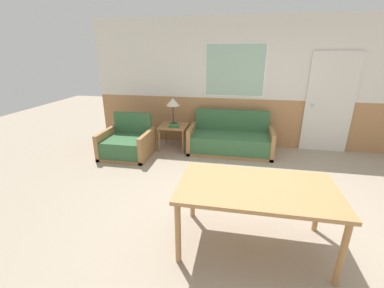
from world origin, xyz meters
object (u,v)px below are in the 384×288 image
at_px(side_table, 174,129).
at_px(table_lamp, 173,103).
at_px(couch, 230,141).
at_px(armchair, 127,144).
at_px(dining_table, 257,193).

xyz_separation_m(side_table, table_lamp, (-0.03, 0.10, 0.54)).
bearing_deg(couch, side_table, 179.38).
bearing_deg(armchair, table_lamp, 35.41).
height_order(armchair, table_lamp, table_lamp).
distance_m(side_table, table_lamp, 0.55).
relative_size(couch, dining_table, 1.07).
xyz_separation_m(couch, dining_table, (0.39, -2.75, 0.41)).
bearing_deg(table_lamp, dining_table, -60.18).
height_order(couch, table_lamp, table_lamp).
bearing_deg(armchair, side_table, 29.85).
height_order(side_table, table_lamp, table_lamp).
xyz_separation_m(armchair, table_lamp, (0.79, 0.70, 0.74)).
bearing_deg(dining_table, table_lamp, 119.82).
xyz_separation_m(armchair, side_table, (0.82, 0.60, 0.20)).
xyz_separation_m(couch, armchair, (-2.04, -0.59, -0.01)).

